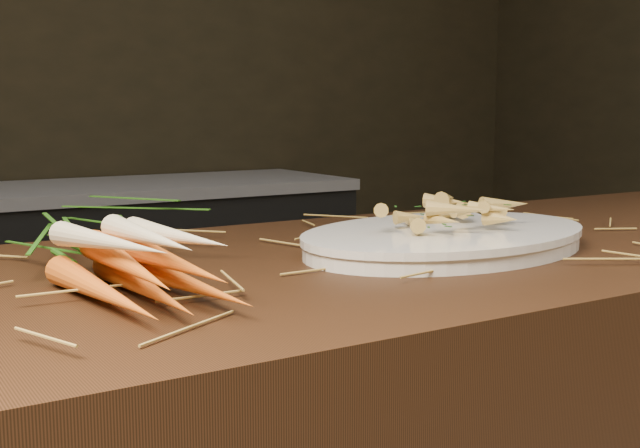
{
  "coord_description": "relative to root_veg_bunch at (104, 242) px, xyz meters",
  "views": [
    {
      "loc": [
        -0.5,
        -0.59,
        1.1
      ],
      "look_at": [
        0.01,
        0.23,
        0.96
      ],
      "focal_mm": 45.0,
      "sensor_mm": 36.0,
      "label": 1
    }
  ],
  "objects": [
    {
      "name": "back_counter",
      "position": [
        0.52,
        1.86,
        -0.52
      ],
      "size": [
        1.82,
        0.62,
        0.84
      ],
      "color": "black",
      "rests_on": "ground"
    },
    {
      "name": "serving_fork",
      "position": [
        0.64,
        -0.05,
        -0.02
      ],
      "size": [
        0.07,
        0.17,
        0.0
      ],
      "primitive_type": "cube",
      "rotation": [
        0.0,
        0.0,
        -0.35
      ],
      "color": "silver",
      "rests_on": "serving_platter"
    },
    {
      "name": "root_veg_bunch",
      "position": [
        0.0,
        0.0,
        0.0
      ],
      "size": [
        0.16,
        0.49,
        0.09
      ],
      "rotation": [
        0.0,
        0.0,
        0.0
      ],
      "color": "orange",
      "rests_on": "main_counter"
    },
    {
      "name": "straw_bedding",
      "position": [
        0.22,
        -0.02,
        -0.04
      ],
      "size": [
        1.4,
        0.6,
        0.02
      ],
      "primitive_type": null,
      "color": "olive",
      "rests_on": "main_counter"
    },
    {
      "name": "roasted_veg_heap",
      "position": [
        0.48,
        -0.06,
        0.01
      ],
      "size": [
        0.25,
        0.2,
        0.05
      ],
      "primitive_type": null,
      "rotation": [
        0.0,
        0.0,
        0.15
      ],
      "color": "olive",
      "rests_on": "serving_platter"
    },
    {
      "name": "serving_platter",
      "position": [
        0.48,
        -0.06,
        -0.03
      ],
      "size": [
        0.51,
        0.38,
        0.02
      ],
      "primitive_type": null,
      "rotation": [
        0.0,
        0.0,
        0.15
      ],
      "color": "white",
      "rests_on": "main_counter"
    }
  ]
}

